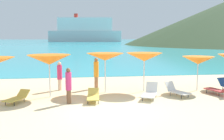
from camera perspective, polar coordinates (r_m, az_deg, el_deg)
ground_plane at (r=21.09m, az=-3.99°, el=-1.74°), size 50.00×100.00×0.30m
ocean_water at (r=240.16m, az=-7.39°, el=6.46°), size 650.00×440.00×0.02m
umbrella_3 at (r=13.78m, az=-13.90°, el=2.25°), size 2.35×2.35×2.26m
umbrella_4 at (r=14.46m, az=-1.54°, el=2.95°), size 2.28×2.28×2.27m
umbrella_5 at (r=14.97m, az=7.24°, el=2.89°), size 2.28×2.28×2.27m
umbrella_6 at (r=15.91m, az=18.73°, el=2.05°), size 2.02×2.02×2.04m
lounge_chair_1 at (r=12.76m, az=-4.22°, el=-5.81°), size 0.70×1.66×0.52m
lounge_chair_3 at (r=15.24m, az=22.71°, el=-4.10°), size 0.99×1.67×0.62m
lounge_chair_7 at (r=14.20m, az=14.30°, el=-4.47°), size 1.16×1.56×0.72m
lounge_chair_8 at (r=13.22m, az=-20.50°, el=-5.78°), size 1.11×1.55×0.54m
lounge_chair_9 at (r=13.41m, az=8.52°, el=-5.04°), size 1.24×1.68×0.77m
beachgoer_0 at (r=12.31m, az=-9.70°, el=-3.23°), size 0.29×0.29×1.72m
beachgoer_1 at (r=15.75m, az=-3.55°, el=-0.45°), size 0.31×0.31×1.91m
beachgoer_3 at (r=15.55m, az=-11.65°, el=-1.09°), size 0.30×0.30×1.72m
cruise_ship at (r=195.54m, az=-6.04°, el=8.64°), size 54.89×15.08×20.95m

